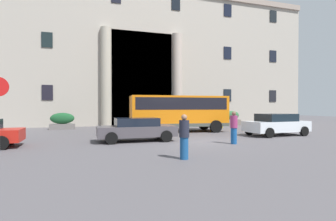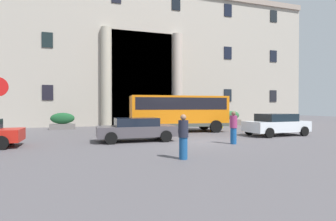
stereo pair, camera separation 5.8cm
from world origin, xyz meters
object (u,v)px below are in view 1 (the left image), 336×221
at_px(hedge_planter_far_west, 179,119).
at_px(motorcycle_near_kerb, 144,130).
at_px(hedge_planter_east, 140,120).
at_px(pedestrian_woman_with_bag, 184,137).
at_px(hedge_planter_far_east, 232,118).
at_px(pedestrian_child_trailing, 234,128).
at_px(orange_minibus, 179,110).
at_px(parked_hatchback_near, 137,129).
at_px(bus_stop_sign, 222,109).
at_px(parked_coupe_end, 276,124).
at_px(hedge_planter_entrance_left, 62,121).

relative_size(hedge_planter_far_west, motorcycle_near_kerb, 0.76).
distance_m(hedge_planter_east, pedestrian_woman_with_bag, 15.12).
height_order(hedge_planter_far_east, pedestrian_child_trailing, pedestrian_child_trailing).
distance_m(orange_minibus, parked_hatchback_near, 5.99).
relative_size(hedge_planter_east, pedestrian_child_trailing, 1.19).
bearing_deg(bus_stop_sign, parked_hatchback_near, -145.28).
bearing_deg(parked_coupe_end, hedge_planter_entrance_left, 142.37).
height_order(hedge_planter_east, parked_hatchback_near, hedge_planter_east).
bearing_deg(motorcycle_near_kerb, orange_minibus, 36.24).
bearing_deg(hedge_planter_far_west, pedestrian_woman_with_bag, -109.46).
bearing_deg(parked_hatchback_near, hedge_planter_far_west, 57.48).
relative_size(hedge_planter_far_east, hedge_planter_east, 0.85).
distance_m(motorcycle_near_kerb, pedestrian_woman_with_bag, 7.15).
xyz_separation_m(hedge_planter_entrance_left, pedestrian_child_trailing, (8.95, -11.80, 0.16)).
height_order(bus_stop_sign, hedge_planter_entrance_left, bus_stop_sign).
distance_m(hedge_planter_entrance_left, pedestrian_child_trailing, 14.81).
relative_size(bus_stop_sign, parked_hatchback_near, 0.66).
relative_size(hedge_planter_entrance_left, hedge_planter_far_west, 1.24).
bearing_deg(motorcycle_near_kerb, parked_coupe_end, -13.90).
relative_size(bus_stop_sign, motorcycle_near_kerb, 1.33).
relative_size(motorcycle_near_kerb, pedestrian_woman_with_bag, 1.30).
bearing_deg(pedestrian_woman_with_bag, hedge_planter_far_east, 62.09).
bearing_deg(parked_coupe_end, hedge_planter_far_east, 71.44).
relative_size(hedge_planter_far_east, motorcycle_near_kerb, 0.80).
xyz_separation_m(bus_stop_sign, hedge_planter_east, (-6.57, 3.62, -1.07)).
height_order(motorcycle_near_kerb, pedestrian_child_trailing, pedestrian_child_trailing).
relative_size(hedge_planter_far_east, parked_coupe_end, 0.39).
height_order(hedge_planter_east, motorcycle_near_kerb, hedge_planter_east).
relative_size(orange_minibus, hedge_planter_far_east, 4.40).
distance_m(orange_minibus, hedge_planter_entrance_left, 9.87).
height_order(orange_minibus, hedge_planter_far_west, orange_minibus).
bearing_deg(parked_coupe_end, hedge_planter_far_west, 107.77).
distance_m(orange_minibus, bus_stop_sign, 5.04).
bearing_deg(bus_stop_sign, hedge_planter_far_west, 136.53).
bearing_deg(hedge_planter_far_east, motorcycle_near_kerb, -145.37).
xyz_separation_m(orange_minibus, hedge_planter_far_east, (7.73, 5.05, -0.91)).
height_order(hedge_planter_far_west, parked_hatchback_near, hedge_planter_far_west).
xyz_separation_m(orange_minibus, bus_stop_sign, (4.73, 1.74, 0.10)).
xyz_separation_m(orange_minibus, pedestrian_woman_with_bag, (-3.35, -9.68, -0.81)).
distance_m(hedge_planter_far_east, parked_coupe_end, 9.74).
xyz_separation_m(hedge_planter_east, motorcycle_near_kerb, (-1.42, -7.90, -0.18)).
distance_m(parked_hatchback_near, pedestrian_woman_with_bag, 5.40).
height_order(orange_minibus, bus_stop_sign, bus_stop_sign).
height_order(hedge_planter_far_west, parked_coupe_end, hedge_planter_far_west).
bearing_deg(orange_minibus, bus_stop_sign, 25.24).
height_order(hedge_planter_entrance_left, pedestrian_child_trailing, pedestrian_child_trailing).
relative_size(bus_stop_sign, hedge_planter_east, 1.42).
bearing_deg(hedge_planter_far_east, pedestrian_woman_with_bag, -126.96).
distance_m(hedge_planter_east, pedestrian_child_trailing, 12.47).
bearing_deg(motorcycle_near_kerb, hedge_planter_entrance_left, 123.46).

